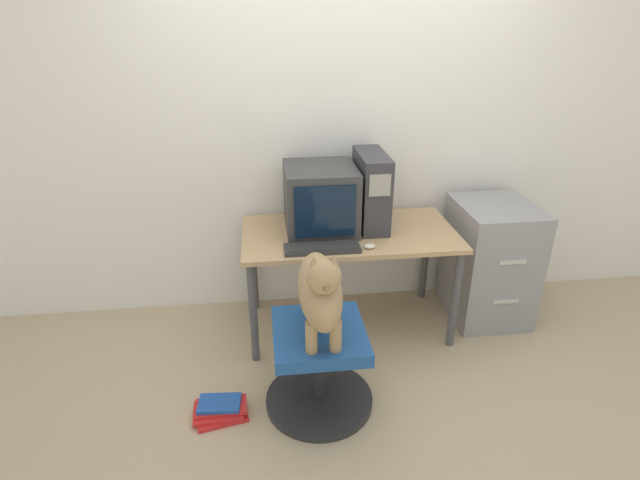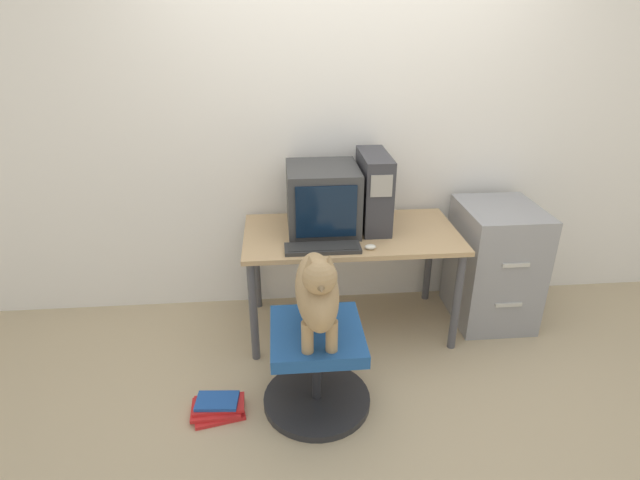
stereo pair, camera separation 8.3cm
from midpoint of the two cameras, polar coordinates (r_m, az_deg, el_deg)
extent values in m
plane|color=tan|center=(3.21, 3.41, -13.11)|extent=(12.00, 12.00, 0.00)
cube|color=white|center=(3.35, 1.65, 13.27)|extent=(8.00, 0.05, 2.60)
cube|color=tan|center=(3.15, 2.62, 0.72)|extent=(1.35, 0.70, 0.03)
cylinder|color=#4C4C51|center=(3.02, -8.42, -8.28)|extent=(0.05, 0.05, 0.67)
cylinder|color=#4C4C51|center=(3.22, 14.46, -6.64)|extent=(0.05, 0.05, 0.67)
cylinder|color=#4C4C51|center=(3.54, -8.30, -2.99)|extent=(0.05, 0.05, 0.67)
cylinder|color=#4C4C51|center=(3.71, 11.30, -1.87)|extent=(0.05, 0.05, 0.67)
cube|color=#383838|center=(3.12, -0.72, 4.79)|extent=(0.44, 0.45, 0.40)
cube|color=black|center=(2.90, -0.22, 3.23)|extent=(0.36, 0.01, 0.32)
cube|color=#333338|center=(3.17, 5.11, 5.71)|extent=(0.17, 0.44, 0.47)
cube|color=#9E998E|center=(2.93, 6.07, 6.23)|extent=(0.13, 0.01, 0.13)
cube|color=#2D2D2D|center=(2.90, -0.57, -0.95)|extent=(0.44, 0.15, 0.02)
cube|color=#292928|center=(2.89, -0.57, -0.70)|extent=(0.41, 0.12, 0.00)
ellipsoid|color=beige|center=(2.93, 4.88, -0.72)|extent=(0.07, 0.05, 0.03)
cylinder|color=#262628|center=(2.89, -0.95, -17.73)|extent=(0.59, 0.59, 0.04)
cylinder|color=#262628|center=(2.75, -0.98, -14.57)|extent=(0.05, 0.05, 0.37)
cube|color=#1E4C8C|center=(2.62, -1.02, -10.82)|extent=(0.47, 0.50, 0.07)
ellipsoid|color=#9E7F56|center=(2.45, -1.03, -5.77)|extent=(0.21, 0.58, 0.30)
cylinder|color=#9E7F56|center=(2.40, -2.00, -11.06)|extent=(0.06, 0.06, 0.17)
cylinder|color=#9E7F56|center=(2.41, 0.80, -10.87)|extent=(0.06, 0.06, 0.17)
sphere|color=#9E7F56|center=(2.23, -0.63, -4.26)|extent=(0.16, 0.16, 0.16)
cone|color=brown|center=(2.18, -0.42, -5.47)|extent=(0.07, 0.08, 0.07)
cone|color=#9E7F56|center=(2.20, -1.82, -2.66)|extent=(0.06, 0.06, 0.07)
cone|color=#9E7F56|center=(2.21, 0.49, -2.53)|extent=(0.06, 0.06, 0.07)
torus|color=blue|center=(2.28, -0.68, -5.35)|extent=(0.12, 0.12, 0.02)
cube|color=gray|center=(3.59, 18.18, -2.33)|extent=(0.50, 0.57, 0.82)
cube|color=beige|center=(3.30, 20.50, -2.40)|extent=(0.17, 0.01, 0.02)
cube|color=beige|center=(3.43, 19.79, -6.65)|extent=(0.17, 0.01, 0.02)
cube|color=red|center=(2.88, -12.07, -18.82)|extent=(0.30, 0.25, 0.02)
cube|color=red|center=(2.87, -12.37, -18.54)|extent=(0.27, 0.19, 0.02)
cube|color=red|center=(2.86, -12.09, -18.13)|extent=(0.28, 0.15, 0.02)
cube|color=#1E4C9E|center=(2.85, -12.29, -17.79)|extent=(0.23, 0.16, 0.02)
camera|label=1|loc=(0.04, -90.85, -0.40)|focal=28.00mm
camera|label=2|loc=(0.04, 89.15, 0.40)|focal=28.00mm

